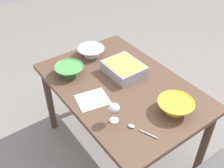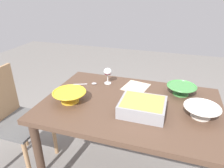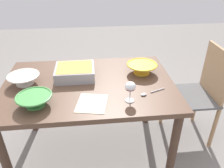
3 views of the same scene
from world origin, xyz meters
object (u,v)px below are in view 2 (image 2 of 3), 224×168
Objects in this scene: mixing_bowl at (70,96)px; casserole_dish at (143,106)px; serving_bowl at (181,89)px; serving_spoon at (90,84)px; chair at (12,117)px; napkin at (136,87)px; dining_table at (130,113)px; small_bowl at (201,111)px; wine_glass at (108,73)px.

casserole_dish is at bearing 1.49° from mixing_bowl.
casserole_dish is at bearing -124.42° from serving_bowl.
serving_bowl is 1.17× the size of serving_spoon.
chair is 4.65× the size of serving_spoon.
casserole_dish is at bearing -72.17° from napkin.
serving_spoon is (0.02, 0.32, -0.04)m from mixing_bowl.
dining_table is 0.21m from casserole_dish.
casserole_dish is 0.43m from serving_bowl.
mixing_bowl is (-0.44, -0.12, 0.14)m from dining_table.
chair is at bearing -175.64° from small_bowl.
napkin is (-0.12, 0.38, -0.05)m from casserole_dish.
small_bowl is 1.19× the size of serving_spoon.
chair is at bearing -150.60° from wine_glass.
serving_bowl is (-0.13, 0.29, -0.00)m from small_bowl.
casserole_dish is (0.37, -0.37, -0.05)m from wine_glass.
small_bowl is at bearing -21.93° from wine_glass.
serving_bowl is 0.76m from serving_spoon.
chair is at bearing -157.10° from napkin.
chair is at bearing -177.78° from casserole_dish.
small_bowl is (1.49, 0.11, 0.28)m from chair.
chair reaches higher than casserole_dish.
chair is 0.73m from serving_spoon.
wine_glass is (0.74, 0.42, 0.34)m from chair.
small_bowl is (0.38, 0.07, -0.00)m from casserole_dish.
napkin is at bearing 107.83° from casserole_dish.
wine_glass reaches higher than napkin.
chair is 3.96× the size of serving_bowl.
small_bowl is 0.32m from serving_bowl.
wine_glass is 0.48× the size of casserole_dish.
chair is 1.10m from napkin.
mixing_bowl is at bearing -113.31° from wine_glass.
dining_table is at bearing 134.38° from casserole_dish.
small_bowl reaches higher than serving_bowl.
dining_table is 0.50m from small_bowl.
chair is 0.64m from mixing_bowl.
serving_bowl reaches higher than napkin.
small_bowl is at bearing -65.72° from serving_bowl.
small_bowl is at bearing -31.59° from napkin.
small_bowl is at bearing 10.59° from casserole_dish.
serving_spoon is at bearing 154.46° from dining_table.
serving_bowl is at bearing 55.58° from casserole_dish.
serving_bowl is at bearing 25.34° from mixing_bowl.
small_bowl is (0.75, -0.30, -0.06)m from wine_glass.
serving_spoon is at bearing 30.18° from chair.
small_bowl is (0.92, 0.08, -0.00)m from mixing_bowl.
dining_table is at bearing -86.38° from napkin.
casserole_dish is 0.60m from serving_spoon.
wine_glass reaches higher than serving_spoon.
wine_glass is 0.19m from serving_spoon.
chair reaches higher than napkin.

